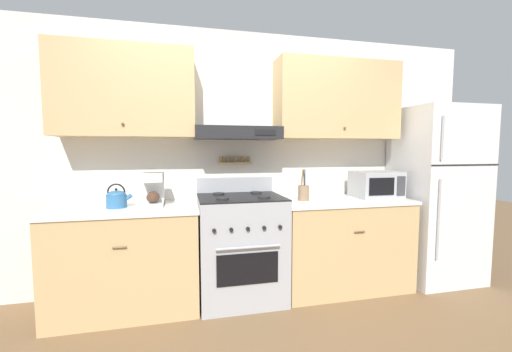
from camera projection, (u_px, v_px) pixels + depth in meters
ground_plane at (248, 315)px, 2.63m from camera, size 16.00×16.00×0.00m
wall_back at (237, 138)px, 3.12m from camera, size 5.20×0.46×2.55m
counter_left at (128, 258)px, 2.70m from camera, size 1.21×0.67×0.90m
counter_right at (341, 243)px, 3.16m from camera, size 1.29×0.67×0.90m
stove_range at (241, 247)px, 2.91m from camera, size 0.77×0.69×1.10m
refrigerator at (436, 194)px, 3.34m from camera, size 0.77×0.70×1.82m
tea_kettle at (117, 198)px, 2.64m from camera, size 0.21×0.17×0.20m
coffee_maker at (153, 189)px, 2.74m from camera, size 0.17×0.26×0.29m
microwave at (376, 184)px, 3.21m from camera, size 0.45×0.35×0.27m
utensil_crock at (304, 192)px, 3.02m from camera, size 0.11×0.11×0.30m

